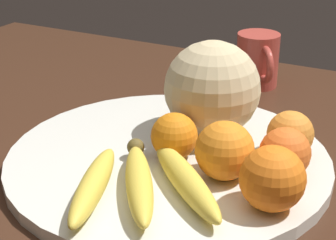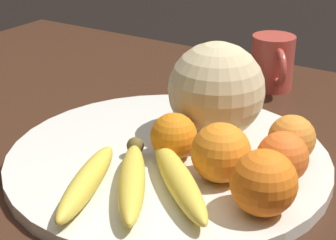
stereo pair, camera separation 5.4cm
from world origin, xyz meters
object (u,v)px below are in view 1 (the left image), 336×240
(orange_front_left, at_px, (225,151))
(produce_tag, at_px, (255,172))
(kitchen_table, at_px, (177,227))
(orange_back_left, at_px, (285,153))
(orange_front_right, at_px, (272,179))
(banana_bunch, at_px, (143,182))
(orange_mid_center, at_px, (290,134))
(orange_back_right, at_px, (174,136))
(ceramic_mug, at_px, (258,60))
(melon, at_px, (212,89))
(fruit_bowl, at_px, (168,159))

(orange_front_left, height_order, produce_tag, orange_front_left)
(kitchen_table, relative_size, orange_back_left, 22.90)
(kitchen_table, distance_m, orange_front_right, 0.21)
(banana_bunch, bearing_deg, orange_front_left, 105.77)
(orange_front_right, xyz_separation_m, orange_mid_center, (0.02, -0.13, -0.01))
(orange_front_left, height_order, orange_mid_center, orange_front_left)
(orange_back_right, height_order, ceramic_mug, ceramic_mug)
(kitchen_table, xyz_separation_m, melon, (-0.01, -0.10, 0.17))
(melon, xyz_separation_m, banana_bunch, (0.00, 0.19, -0.05))
(orange_back_left, bearing_deg, orange_front_left, 30.09)
(banana_bunch, bearing_deg, kitchen_table, 147.45)
(kitchen_table, bearing_deg, fruit_bowl, -26.70)
(melon, bearing_deg, orange_back_left, 150.80)
(melon, height_order, orange_back_left, melon)
(ceramic_mug, bearing_deg, banana_bunch, 92.27)
(orange_front_left, distance_m, ceramic_mug, 0.38)
(kitchen_table, distance_m, orange_back_right, 0.14)
(banana_bunch, relative_size, orange_back_left, 3.49)
(orange_front_left, bearing_deg, produce_tag, -139.80)
(fruit_bowl, height_order, orange_back_right, orange_back_right)
(fruit_bowl, bearing_deg, orange_front_left, 166.53)
(melon, bearing_deg, fruit_bowl, 75.20)
(orange_mid_center, height_order, orange_back_left, orange_back_left)
(fruit_bowl, distance_m, orange_back_right, 0.04)
(orange_front_right, xyz_separation_m, orange_back_left, (0.01, -0.08, -0.01))
(fruit_bowl, bearing_deg, ceramic_mug, -90.41)
(melon, xyz_separation_m, orange_front_left, (-0.07, 0.11, -0.03))
(banana_bunch, relative_size, orange_back_right, 3.59)
(banana_bunch, distance_m, orange_mid_center, 0.21)
(orange_back_right, distance_m, ceramic_mug, 0.35)
(melon, bearing_deg, orange_front_right, 132.94)
(orange_back_left, xyz_separation_m, ceramic_mug, (0.15, -0.33, -0.00))
(banana_bunch, xyz_separation_m, orange_mid_center, (-0.12, -0.17, 0.01))
(orange_back_left, height_order, ceramic_mug, ceramic_mug)
(orange_front_right, relative_size, orange_mid_center, 1.21)
(orange_mid_center, height_order, produce_tag, orange_mid_center)
(orange_back_right, relative_size, ceramic_mug, 0.61)
(fruit_bowl, bearing_deg, melon, -104.80)
(produce_tag, relative_size, ceramic_mug, 0.98)
(melon, bearing_deg, ceramic_mug, -85.37)
(fruit_bowl, bearing_deg, produce_tag, -177.43)
(melon, height_order, orange_front_left, melon)
(produce_tag, bearing_deg, kitchen_table, 2.68)
(orange_front_right, xyz_separation_m, ceramic_mug, (0.16, -0.40, -0.01))
(orange_back_left, height_order, orange_back_right, orange_back_left)
(orange_front_right, bearing_deg, produce_tag, -57.90)
(orange_mid_center, xyz_separation_m, ceramic_mug, (0.14, -0.27, 0.00))
(orange_back_left, bearing_deg, melon, -29.20)
(melon, distance_m, orange_back_left, 0.15)
(melon, xyz_separation_m, orange_back_left, (-0.13, 0.07, -0.04))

